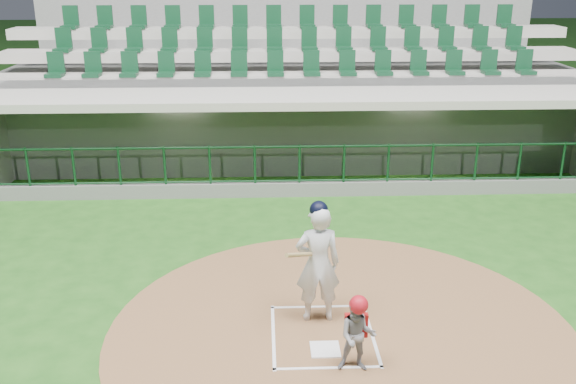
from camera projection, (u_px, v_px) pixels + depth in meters
name	position (u px, v px, depth m)	size (l,w,h in m)	color
ground	(321.00, 325.00, 10.03)	(120.00, 120.00, 0.00)	#1D4E16
dirt_circle	(342.00, 331.00, 9.85)	(7.20, 7.20, 0.01)	brown
home_plate	(325.00, 349.00, 9.36)	(0.43, 0.43, 0.02)	white
batter_box_chalk	(323.00, 335.00, 9.74)	(1.55, 1.80, 0.01)	white
dugout_structure	(296.00, 138.00, 17.07)	(16.40, 3.70, 3.00)	gray
seating_deck	(291.00, 98.00, 19.82)	(17.00, 6.72, 5.15)	slate
batter	(318.00, 262.00, 9.88)	(0.90, 0.89, 1.99)	silver
catcher	(357.00, 333.00, 8.74)	(0.56, 0.46, 1.14)	gray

